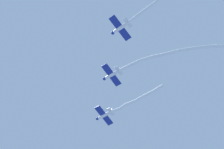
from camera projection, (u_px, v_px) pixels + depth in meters
airplane_lead at (104, 115)px, 82.95m from camera, size 5.11×6.68×1.65m
smoke_trail_lead at (137, 100)px, 80.75m from camera, size 14.10×5.00×1.18m
airplane_left_wing at (112, 75)px, 77.27m from camera, size 5.11×6.68×1.65m
smoke_trail_left_wing at (173, 54)px, 73.78m from camera, size 21.39×14.61×1.80m
airplane_right_wing at (120, 28)px, 71.60m from camera, size 5.08×6.69×1.65m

